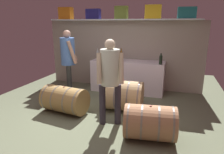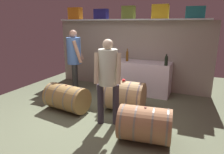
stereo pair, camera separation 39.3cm
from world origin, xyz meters
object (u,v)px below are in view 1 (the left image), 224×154
at_px(wine_bottle_amber, 121,55).
at_px(visitor_tasting, 110,74).
at_px(work_cabinet, 128,76).
at_px(winemaker_pouring, 68,56).
at_px(wine_bottle_dark, 161,59).
at_px(toolcase_teal, 187,13).
at_px(wine_glass, 104,57).
at_px(wine_barrel_far, 65,100).
at_px(toolcase_yellow, 153,12).
at_px(wine_barrel_near, 123,95).
at_px(tasting_cup, 122,80).
at_px(wine_barrel_flank, 150,122).
at_px(toolcase_orange, 66,13).
at_px(toolcase_navy, 93,14).
at_px(toolcase_olive, 121,13).
at_px(wine_bottle_clear, 98,55).

xyz_separation_m(wine_bottle_amber, visitor_tasting, (0.31, -1.88, -0.03)).
relative_size(work_cabinet, winemaker_pouring, 1.17).
bearing_deg(work_cabinet, wine_bottle_dark, -15.74).
xyz_separation_m(work_cabinet, wine_bottle_dark, (0.88, -0.25, 0.55)).
distance_m(toolcase_teal, wine_bottle_amber, 1.92).
relative_size(wine_glass, wine_barrel_far, 0.14).
xyz_separation_m(toolcase_yellow, wine_barrel_far, (-1.51, -1.97, -1.83)).
relative_size(winemaker_pouring, visitor_tasting, 1.06).
distance_m(wine_barrel_near, wine_barrel_far, 1.25).
bearing_deg(wine_bottle_dark, tasting_cup, -124.69).
height_order(wine_barrel_flank, tasting_cup, tasting_cup).
distance_m(toolcase_orange, toolcase_teal, 3.32).
xyz_separation_m(toolcase_yellow, wine_barrel_near, (-0.37, -1.48, -1.78)).
xyz_separation_m(toolcase_orange, tasting_cup, (2.12, -1.48, -1.44)).
bearing_deg(visitor_tasting, toolcase_teal, -139.72).
distance_m(toolcase_navy, work_cabinet, 1.98).
bearing_deg(winemaker_pouring, toolcase_olive, 102.53).
distance_m(toolcase_navy, visitor_tasting, 2.73).
bearing_deg(wine_bottle_clear, wine_barrel_flank, -50.94).
xyz_separation_m(wine_bottle_amber, wine_barrel_far, (-0.76, -1.68, -0.72)).
xyz_separation_m(wine_bottle_clear, visitor_tasting, (0.99, -1.88, -0.02)).
height_order(toolcase_orange, wine_barrel_near, toolcase_orange).
relative_size(toolcase_yellow, winemaker_pouring, 0.24).
height_order(wine_bottle_dark, visitor_tasting, visitor_tasting).
xyz_separation_m(wine_bottle_dark, wine_barrel_flank, (0.03, -1.98, -0.69)).
bearing_deg(toolcase_orange, wine_barrel_flank, -40.35).
relative_size(wine_bottle_amber, wine_barrel_near, 0.40).
xyz_separation_m(toolcase_navy, toolcase_teal, (2.46, 0.00, -0.00)).
height_order(tasting_cup, visitor_tasting, visitor_tasting).
distance_m(toolcase_olive, toolcase_teal, 1.65).
height_order(toolcase_yellow, wine_barrel_flank, toolcase_yellow).
bearing_deg(toolcase_yellow, tasting_cup, -108.47).
height_order(toolcase_yellow, wine_barrel_far, toolcase_yellow).
relative_size(toolcase_orange, wine_bottle_dark, 1.41).
height_order(toolcase_orange, visitor_tasting, toolcase_orange).
height_order(toolcase_yellow, visitor_tasting, toolcase_yellow).
relative_size(toolcase_yellow, tasting_cup, 5.78).
bearing_deg(work_cabinet, toolcase_yellow, 21.40).
bearing_deg(wine_glass, wine_barrel_far, -100.03).
distance_m(toolcase_navy, toolcase_teal, 2.46).
distance_m(wine_bottle_dark, wine_glass, 1.53).
bearing_deg(toolcase_orange, tasting_cup, -34.49).
relative_size(wine_bottle_clear, visitor_tasting, 0.20).
bearing_deg(toolcase_yellow, toolcase_navy, 176.65).
relative_size(toolcase_yellow, wine_barrel_far, 0.41).
relative_size(toolcase_olive, wine_bottle_clear, 1.10).
distance_m(wine_glass, wine_barrel_near, 1.56).
height_order(toolcase_navy, winemaker_pouring, toolcase_navy).
distance_m(wine_barrel_near, wine_barrel_flank, 1.20).
distance_m(toolcase_olive, wine_barrel_flank, 3.27).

